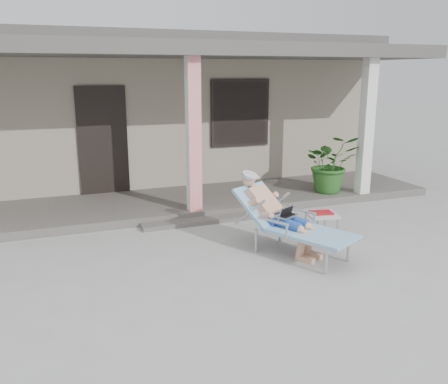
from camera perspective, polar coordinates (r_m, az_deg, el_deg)
name	(u,v)px	position (r m, az deg, el deg)	size (l,w,h in m)	color
ground	(242,263)	(6.47, 2.14, -8.53)	(60.00, 60.00, 0.00)	#9E9E99
house	(143,106)	(12.24, -9.74, 10.14)	(10.40, 5.40, 3.30)	gray
porch_deck	(182,202)	(9.14, -5.11, -1.22)	(10.00, 2.00, 0.15)	#605B56
porch_overhang	(179,55)	(8.76, -5.42, 16.06)	(10.00, 2.30, 2.85)	silver
porch_step	(200,221)	(8.09, -2.91, -3.51)	(2.00, 0.30, 0.07)	#605B56
lounger	(284,203)	(6.68, 7.29, -1.33)	(1.40, 1.85, 1.17)	#B7B7BC
side_table	(322,216)	(7.51, 11.68, -2.80)	(0.53, 0.53, 0.40)	#BBBBB6
potted_palm	(331,163)	(9.71, 12.70, 3.38)	(1.05, 0.91, 1.16)	#26591E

